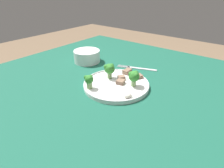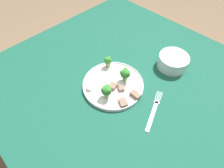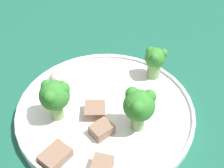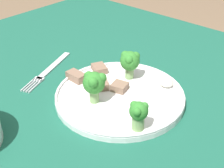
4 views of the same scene
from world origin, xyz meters
name	(u,v)px [view 2 (image 2 of 4)]	position (x,y,z in m)	size (l,w,h in m)	color
ground_plane	(120,138)	(0.00, 0.00, 0.00)	(8.00, 8.00, 0.00)	#7F664C
table	(125,90)	(0.00, 0.00, 0.68)	(1.22, 1.15, 0.77)	#195642
dinner_plate	(113,84)	(-0.01, -0.07, 0.78)	(0.28, 0.28, 0.02)	white
fork	(154,110)	(0.20, -0.05, 0.77)	(0.09, 0.20, 0.00)	silver
cream_bowl	(173,62)	(0.11, 0.22, 0.80)	(0.14, 0.14, 0.07)	white
broccoli_floret_near_rim_left	(108,61)	(-0.11, -0.01, 0.82)	(0.04, 0.03, 0.06)	#7FA866
broccoli_floret_center_left	(125,74)	(0.01, -0.02, 0.83)	(0.05, 0.05, 0.07)	#7FA866
broccoli_floret_back_left	(107,91)	(0.02, -0.14, 0.83)	(0.05, 0.04, 0.07)	#7FA866
meat_slice_front_slice	(113,86)	(0.00, -0.09, 0.79)	(0.04, 0.04, 0.02)	#846651
meat_slice_middle_slice	(123,102)	(0.09, -0.12, 0.79)	(0.05, 0.04, 0.01)	#846651
meat_slice_rear_slice	(135,95)	(0.10, -0.05, 0.79)	(0.05, 0.03, 0.02)	#846651
meat_slice_edge_slice	(121,88)	(0.03, -0.07, 0.79)	(0.04, 0.04, 0.02)	#846651
sauce_dollop	(89,88)	(-0.07, -0.17, 0.79)	(0.03, 0.03, 0.02)	silver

